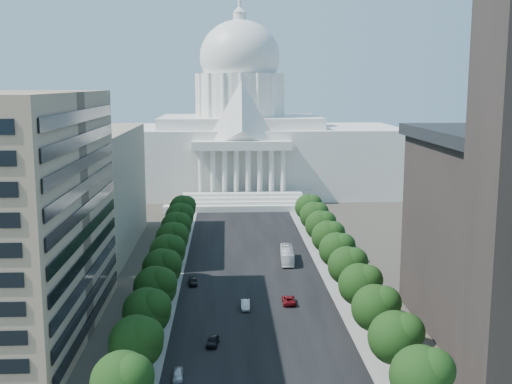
{
  "coord_description": "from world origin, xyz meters",
  "views": [
    {
      "loc": [
        -5.4,
        -60.02,
        41.26
      ],
      "look_at": [
        1.1,
        78.9,
        17.7
      ],
      "focal_mm": 45.0,
      "sensor_mm": 36.0,
      "label": 1
    }
  ],
  "objects": [
    {
      "name": "tree_r_h",
      "position": [
        18.34,
        95.81,
        6.45
      ],
      "size": [
        7.79,
        7.6,
        9.97
      ],
      "color": "#33261C",
      "rests_on": "ground"
    },
    {
      "name": "tree_l_b",
      "position": [
        -17.66,
        23.81,
        6.45
      ],
      "size": [
        7.79,
        7.6,
        9.97
      ],
      "color": "#33261C",
      "rests_on": "ground"
    },
    {
      "name": "car_dark_b",
      "position": [
        -12.54,
        68.46,
        0.64
      ],
      "size": [
        2.22,
        4.57,
        1.28
      ],
      "primitive_type": "imported",
      "rotation": [
        0.0,
        0.0,
        0.1
      ],
      "color": "black",
      "rests_on": "ground"
    },
    {
      "name": "car_silver",
      "position": [
        -2.06,
        53.66,
        0.76
      ],
      "size": [
        1.61,
        4.6,
        1.51
      ],
      "primitive_type": "imported",
      "rotation": [
        0.0,
        0.0,
        -0.0
      ],
      "color": "#B7B9C0",
      "rests_on": "ground"
    },
    {
      "name": "tree_r_g",
      "position": [
        18.34,
        83.81,
        6.45
      ],
      "size": [
        7.79,
        7.6,
        9.97
      ],
      "color": "#33261C",
      "rests_on": "ground"
    },
    {
      "name": "tree_r_j",
      "position": [
        18.34,
        119.81,
        6.45
      ],
      "size": [
        7.79,
        7.6,
        9.97
      ],
      "color": "#33261C",
      "rests_on": "ground"
    },
    {
      "name": "tree_r_i",
      "position": [
        18.34,
        107.81,
        6.45
      ],
      "size": [
        7.79,
        7.6,
        9.97
      ],
      "color": "#33261C",
      "rests_on": "ground"
    },
    {
      "name": "car_red",
      "position": [
        6.28,
        56.04,
        0.72
      ],
      "size": [
        2.5,
        5.25,
        1.45
      ],
      "primitive_type": "imported",
      "rotation": [
        0.0,
        0.0,
        3.12
      ],
      "color": "maroon",
      "rests_on": "ground"
    },
    {
      "name": "tree_l_a",
      "position": [
        -17.66,
        11.81,
        6.45
      ],
      "size": [
        7.79,
        7.6,
        9.97
      ],
      "color": "#33261C",
      "rests_on": "ground"
    },
    {
      "name": "sidewalk_left",
      "position": [
        -19.0,
        90.0,
        0.0
      ],
      "size": [
        8.0,
        260.0,
        0.02
      ],
      "primitive_type": "cube",
      "color": "gray",
      "rests_on": "ground"
    },
    {
      "name": "tree_l_h",
      "position": [
        -17.66,
        95.81,
        6.45
      ],
      "size": [
        7.79,
        7.6,
        9.97
      ],
      "color": "#33261C",
      "rests_on": "ground"
    },
    {
      "name": "tree_l_g",
      "position": [
        -17.66,
        83.81,
        6.45
      ],
      "size": [
        7.79,
        7.6,
        9.97
      ],
      "color": "#33261C",
      "rests_on": "ground"
    },
    {
      "name": "streetlight_b",
      "position": [
        19.9,
        35.0,
        5.82
      ],
      "size": [
        2.61,
        0.44,
        9.0
      ],
      "color": "gray",
      "rests_on": "ground"
    },
    {
      "name": "tree_l_d",
      "position": [
        -17.66,
        47.81,
        6.45
      ],
      "size": [
        7.79,
        7.6,
        9.97
      ],
      "color": "#33261C",
      "rests_on": "ground"
    },
    {
      "name": "tree_r_d",
      "position": [
        18.34,
        47.81,
        6.45
      ],
      "size": [
        7.79,
        7.6,
        9.97
      ],
      "color": "#33261C",
      "rests_on": "ground"
    },
    {
      "name": "tree_l_j",
      "position": [
        -17.66,
        119.81,
        6.45
      ],
      "size": [
        7.79,
        7.6,
        9.97
      ],
      "color": "#33261C",
      "rests_on": "ground"
    },
    {
      "name": "streetlight_c",
      "position": [
        19.9,
        60.0,
        5.82
      ],
      "size": [
        2.61,
        0.44,
        9.0
      ],
      "color": "gray",
      "rests_on": "ground"
    },
    {
      "name": "tree_l_f",
      "position": [
        -17.66,
        71.81,
        6.45
      ],
      "size": [
        7.79,
        7.6,
        9.97
      ],
      "color": "#33261C",
      "rests_on": "ground"
    },
    {
      "name": "tree_r_a",
      "position": [
        18.34,
        11.81,
        6.45
      ],
      "size": [
        7.79,
        7.6,
        9.97
      ],
      "color": "#33261C",
      "rests_on": "ground"
    },
    {
      "name": "office_block_left_far",
      "position": [
        -48.0,
        100.0,
        15.0
      ],
      "size": [
        38.0,
        52.0,
        30.0
      ],
      "primitive_type": "cube",
      "color": "gray",
      "rests_on": "ground"
    },
    {
      "name": "streetlight_f",
      "position": [
        19.9,
        135.0,
        5.82
      ],
      "size": [
        2.61,
        0.44,
        9.0
      ],
      "color": "gray",
      "rests_on": "ground"
    },
    {
      "name": "streetlight_e",
      "position": [
        19.9,
        110.0,
        5.82
      ],
      "size": [
        2.61,
        0.44,
        9.0
      ],
      "color": "gray",
      "rests_on": "ground"
    },
    {
      "name": "tree_l_i",
      "position": [
        -17.66,
        107.81,
        6.45
      ],
      "size": [
        7.79,
        7.6,
        9.97
      ],
      "color": "#33261C",
      "rests_on": "ground"
    },
    {
      "name": "capitol",
      "position": [
        0.0,
        184.89,
        20.01
      ],
      "size": [
        120.0,
        56.0,
        73.0
      ],
      "color": "white",
      "rests_on": "ground"
    },
    {
      "name": "tree_r_e",
      "position": [
        18.34,
        59.81,
        6.45
      ],
      "size": [
        7.79,
        7.6,
        9.97
      ],
      "color": "#33261C",
      "rests_on": "ground"
    },
    {
      "name": "tree_l_e",
      "position": [
        -17.66,
        59.81,
        6.45
      ],
      "size": [
        7.79,
        7.6,
        9.97
      ],
      "color": "#33261C",
      "rests_on": "ground"
    },
    {
      "name": "tree_r_f",
      "position": [
        18.34,
        71.81,
        6.45
      ],
      "size": [
        7.79,
        7.6,
        9.97
      ],
      "color": "#33261C",
      "rests_on": "ground"
    },
    {
      "name": "road_asphalt",
      "position": [
        0.0,
        90.0,
        0.0
      ],
      "size": [
        30.0,
        260.0,
        0.01
      ],
      "primitive_type": "cube",
      "color": "black",
      "rests_on": "ground"
    },
    {
      "name": "tree_l_c",
      "position": [
        -17.66,
        35.81,
        6.45
      ],
      "size": [
        7.79,
        7.6,
        9.97
      ],
      "color": "#33261C",
      "rests_on": "ground"
    },
    {
      "name": "city_bus",
      "position": [
        8.67,
        84.8,
        1.69
      ],
      "size": [
        3.51,
        12.26,
        3.37
      ],
      "primitive_type": "imported",
      "rotation": [
        0.0,
        0.0,
        -0.06
      ],
      "color": "white",
      "rests_on": "ground"
    },
    {
      "name": "tree_r_b",
      "position": [
        18.34,
        23.81,
        6.45
      ],
      "size": [
        7.79,
        7.6,
        9.97
      ],
      "color": "#33261C",
      "rests_on": "ground"
    },
    {
      "name": "car_parked",
      "position": [
        -12.5,
        25.37,
        0.66
      ],
      "size": [
        1.72,
        3.93,
        1.32
      ],
      "primitive_type": "imported",
      "rotation": [
        0.0,
        0.0,
        0.04
      ],
      "color": "#AAABB2",
      "rests_on": "ground"
    },
    {
      "name": "tree_r_c",
      "position": [
        18.34,
        35.81,
        6.45
      ],
      "size": [
        7.79,
        7.6,
        9.97
      ],
      "color": "#33261C",
      "rests_on": "ground"
    },
    {
      "name": "sidewalk_right",
      "position": [
        19.0,
        90.0,
        0.0
      ],
      "size": [
        8.0,
        260.0,
        0.02
      ],
      "primitive_type": "cube",
      "color": "gray",
      "rests_on": "ground"
    },
    {
      "name": "streetlight_d",
      "position": [
        19.9,
        85.0,
        5.82
      ],
      "size": [
        2.61,
        0.44,
        9.0
      ],
      "color": "gray",
      "rests_on": "ground"
    },
    {
      "name": "car_dark_a",
      "position": [
        -7.78,
        37.06,
        0.73
      ],
      "size": [
        2.26,
        4.46,
        1.45
      ],
      "primitive_type": "imported",
      "rotation": [
        0.0,
        0.0,
        -0.13
      ],
      "color": "black",
      "rests_on": "ground"
    }
  ]
}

